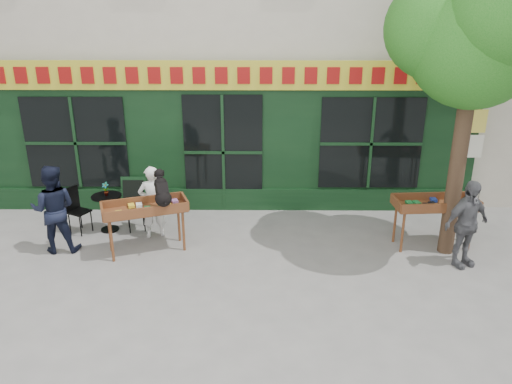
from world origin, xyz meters
TOP-DOWN VIEW (x-y plane):
  - ground at (0.00, 0.00)m, footprint 80.00×80.00m
  - street_tree at (4.34, 0.36)m, footprint 3.05×2.90m
  - book_cart_center at (-1.31, 0.28)m, footprint 1.62×1.10m
  - dog at (-0.96, 0.23)m, footprint 0.53×0.68m
  - woman at (-1.31, 0.93)m, footprint 0.62×0.51m
  - book_cart_right at (4.09, 0.52)m, footprint 1.54×0.73m
  - man_right at (4.39, -0.23)m, footprint 1.01×0.73m
  - bistro_table at (-2.29, 1.18)m, footprint 0.60×0.60m
  - bistro_chair_left at (-2.92, 1.12)m, footprint 0.49×0.49m
  - bistro_chair_right at (-1.66, 1.25)m, footprint 0.46×0.45m
  - potted_plant at (-2.29, 1.18)m, footprint 0.16×0.13m
  - man_left at (-2.99, 0.28)m, footprint 0.89×0.74m
  - chalkboard at (-2.01, 2.19)m, footprint 0.56×0.20m

SIDE VIEW (x-z plane):
  - ground at x=0.00m, z-range 0.00..0.00m
  - chalkboard at x=-2.01m, z-range 0.01..0.79m
  - bistro_table at x=-2.29m, z-range 0.16..0.92m
  - bistro_chair_left at x=-2.92m, z-range 0.08..1.03m
  - bistro_chair_right at x=-1.66m, z-range 0.08..1.03m
  - woman at x=-1.31m, z-range 0.00..1.46m
  - man_right at x=4.39m, z-range 0.00..1.59m
  - book_cart_center at x=-1.31m, z-range 0.33..1.32m
  - book_cart_right at x=4.09m, z-range 0.33..1.32m
  - man_left at x=-2.99m, z-range 0.00..1.68m
  - potted_plant at x=-2.29m, z-range 0.77..1.04m
  - dog at x=-0.96m, z-range 0.99..1.59m
  - street_tree at x=4.34m, z-range 1.31..6.91m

